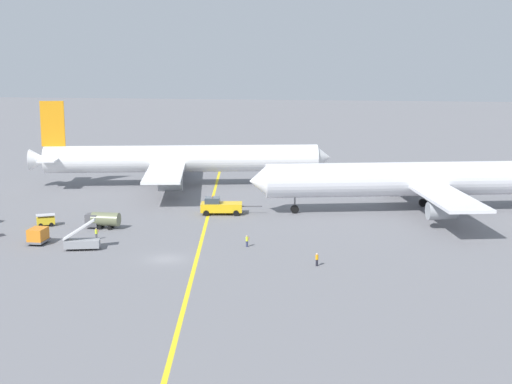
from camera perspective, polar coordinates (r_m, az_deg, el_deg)
ground_plane at (r=95.84m, az=-6.74°, el=-4.98°), size 600.00×600.00×0.00m
taxiway_stripe at (r=104.69m, az=-4.08°, el=-3.59°), size 17.79×118.82×0.01m
airliner_at_gate_left at (r=145.34m, az=-5.76°, el=2.46°), size 56.62×45.94×16.18m
airliner_being_pushed at (r=124.26m, az=11.64°, el=0.92°), size 51.41×43.94×16.40m
pushback_tug at (r=120.48m, az=-2.69°, el=-1.06°), size 9.80×4.01×2.98m
gse_container_dolly_flat at (r=106.16m, az=-15.97°, el=-3.13°), size 2.27×3.25×2.15m
gse_baggage_cart_near_cluster at (r=116.60m, az=-15.43°, el=-2.04°), size 3.14×2.60×1.71m
gse_fuel_bowser_stubby at (r=112.95m, az=-11.40°, el=-2.02°), size 4.96×2.13×2.40m
gse_stair_truck_yellow at (r=101.88m, az=-12.88°, el=-3.64°), size 4.91×3.02×4.06m
ground_crew_ramp_agent_by_cones at (r=92.25m, az=4.57°, el=-5.03°), size 0.36×0.49×1.60m
ground_crew_wing_walker_right at (r=106.76m, az=-11.84°, el=-3.06°), size 0.47×0.36×1.59m
ground_crew_marshaller_foreground at (r=100.70m, az=-0.68°, el=-3.67°), size 0.50×0.36×1.55m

